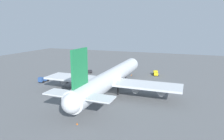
{
  "coord_description": "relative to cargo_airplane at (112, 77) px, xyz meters",
  "views": [
    {
      "loc": [
        -68.74,
        -26.1,
        24.4
      ],
      "look_at": [
        0.0,
        0.0,
        8.52
      ],
      "focal_mm": 32.16,
      "sensor_mm": 36.0,
      "label": 1
    }
  ],
  "objects": [
    {
      "name": "catering_truck",
      "position": [
        2.09,
        33.86,
        -4.42
      ],
      "size": [
        5.08,
        2.57,
        2.49
      ],
      "color": "#2D5193",
      "rests_on": "ground_plane"
    },
    {
      "name": "ground_plane",
      "position": [
        0.21,
        0.0,
        -5.67
      ],
      "size": [
        248.75,
        248.75,
        0.0
      ],
      "primitive_type": "plane",
      "color": "slate"
    },
    {
      "name": "maintenance_van",
      "position": [
        33.13,
        -11.55,
        -4.58
      ],
      "size": [
        5.06,
        3.33,
        2.16
      ],
      "color": "yellow",
      "rests_on": "ground_plane"
    },
    {
      "name": "safety_cone_tail",
      "position": [
        -27.78,
        -1.09,
        -5.39
      ],
      "size": [
        0.4,
        0.4,
        0.57
      ],
      "primitive_type": "cone",
      "color": "orange",
      "rests_on": "ground_plane"
    },
    {
      "name": "cargo_airplane",
      "position": [
        0.0,
        0.0,
        0.0
      ],
      "size": [
        62.19,
        51.22,
        18.94
      ],
      "color": "silver",
      "rests_on": "ground_plane"
    },
    {
      "name": "cargo_loader",
      "position": [
        25.27,
        23.15,
        -4.68
      ],
      "size": [
        3.97,
        4.23,
        1.99
      ],
      "color": "#333338",
      "rests_on": "ground_plane"
    },
    {
      "name": "safety_cone_nose",
      "position": [
        28.19,
        0.1,
        -5.35
      ],
      "size": [
        0.45,
        0.45,
        0.64
      ],
      "primitive_type": "cone",
      "color": "orange",
      "rests_on": "ground_plane"
    }
  ]
}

